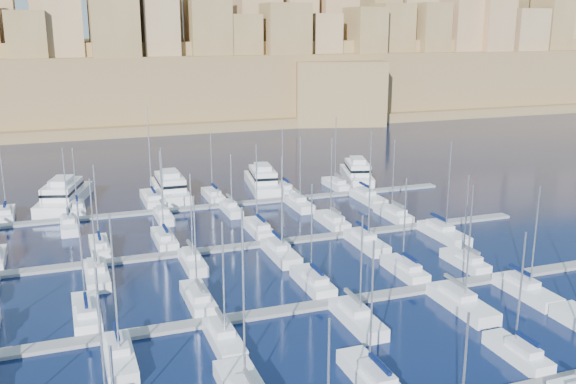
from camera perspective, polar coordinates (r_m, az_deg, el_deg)
name	(u,v)px	position (r m, az deg, el deg)	size (l,w,h in m)	color
ground	(287,269)	(83.30, -0.11, -6.88)	(600.00, 600.00, 0.00)	black
pontoon_mid_near	(323,304)	(72.93, 3.14, -9.95)	(84.00, 2.00, 0.40)	slate
pontoon_mid_far	(263,244)	(92.12, -2.22, -4.63)	(84.00, 2.00, 0.40)	slate
pontoon_far	(225,205)	(112.35, -5.65, -1.15)	(84.00, 2.00, 0.40)	slate
sailboat_3	(372,378)	(58.47, 7.49, -16.07)	(2.72, 9.07, 13.45)	silver
sailboat_4	(518,353)	(65.53, 19.77, -13.31)	(2.30, 7.68, 12.75)	silver
sailboat_13	(87,313)	(72.80, -17.47, -10.22)	(2.78, 9.25, 13.22)	silver
sailboat_14	(198,298)	(73.73, -7.99, -9.34)	(2.60, 8.68, 12.80)	silver
sailboat_15	(313,282)	(77.56, 2.22, -7.97)	(2.67, 8.89, 12.93)	silver
sailboat_16	(405,269)	(82.57, 10.32, -6.78)	(2.55, 8.51, 12.72)	silver
sailboat_17	(465,261)	(87.07, 15.48, -5.96)	(2.45, 8.16, 12.49)	silver
sailboat_19	(119,357)	(63.16, -14.78, -13.97)	(2.64, 8.81, 15.03)	silver
sailboat_20	(224,339)	(64.65, -5.73, -12.85)	(2.54, 8.48, 13.15)	silver
sailboat_21	(357,318)	(68.85, 6.16, -11.08)	(2.72, 9.08, 12.42)	silver
sailboat_22	(461,303)	(74.44, 15.15, -9.47)	(3.01, 10.03, 14.62)	silver
sailboat_23	(526,290)	(80.02, 20.41, -8.19)	(2.77, 9.24, 13.60)	silver
sailboat_25	(100,247)	(93.05, -16.40, -4.69)	(2.54, 8.47, 12.54)	silver
sailboat_26	(165,239)	(94.10, -10.92, -4.13)	(2.69, 8.95, 13.80)	silver
sailboat_27	(258,229)	(97.20, -2.66, -3.26)	(2.76, 9.19, 13.85)	silver
sailboat_28	(332,221)	(101.14, 3.93, -2.57)	(2.67, 8.90, 14.13)	silver
sailboat_29	(393,214)	(105.90, 9.35, -1.95)	(2.68, 8.94, 13.19)	silver
sailboat_31	(97,275)	(83.04, -16.64, -7.04)	(2.75, 9.15, 13.30)	silver
sailboat_32	(192,262)	(84.75, -8.49, -6.14)	(2.47, 8.24, 12.86)	silver
sailboat_33	(281,252)	(87.13, -0.67, -5.37)	(2.83, 9.44, 14.38)	silver
sailboat_34	(366,242)	(91.89, 6.96, -4.41)	(2.86, 9.53, 14.80)	silver
sailboat_35	(443,233)	(97.74, 13.63, -3.56)	(3.05, 10.15, 14.89)	silver
sailboat_36	(7,214)	(114.18, -23.74, -1.81)	(2.41, 8.03, 12.48)	silver
sailboat_37	(77,208)	(113.82, -18.21, -1.35)	(2.40, 7.99, 11.20)	silver
sailboat_38	(153,199)	(115.96, -11.95, -0.61)	(3.17, 10.58, 17.26)	silver
sailboat_39	(213,195)	(116.89, -6.68, -0.30)	(2.57, 8.58, 12.40)	silver
sailboat_40	(283,189)	(120.58, -0.41, 0.26)	(2.58, 8.60, 12.56)	silver
sailboat_41	(336,184)	(124.53, 4.29, 0.69)	(2.59, 8.65, 14.06)	silver
sailboat_43	(69,225)	(104.27, -18.89, -2.82)	(2.47, 8.24, 13.21)	silver
sailboat_44	(164,216)	(105.52, -11.01, -2.10)	(2.35, 7.84, 12.25)	silver
sailboat_45	(231,209)	(107.87, -5.08, -1.53)	(2.25, 7.49, 10.45)	silver
sailboat_46	(299,204)	(110.75, 0.98, -1.03)	(2.66, 8.87, 12.83)	silver
sailboat_47	(368,197)	(115.49, 7.09, -0.48)	(2.93, 9.76, 13.12)	silver
motor_yacht_a	(64,195)	(118.99, -19.32, -0.27)	(10.62, 19.55, 5.25)	silver
motor_yacht_b	(170,187)	(119.72, -10.45, 0.41)	(5.53, 17.33, 5.25)	silver
motor_yacht_c	(262,180)	(123.31, -2.29, 1.05)	(7.32, 16.90, 5.25)	silver
motor_yacht_d	(357,173)	(130.25, 6.15, 1.70)	(8.88, 16.27, 5.25)	silver
fortified_city	(133,74)	(230.27, -13.59, 10.20)	(460.00, 108.95, 59.52)	brown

